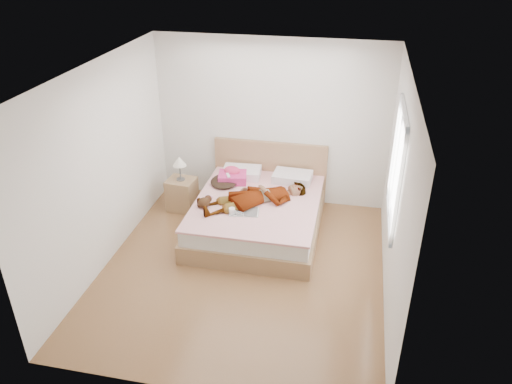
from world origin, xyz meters
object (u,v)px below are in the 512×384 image
Objects in this scene: phone at (228,175)px; magazine at (244,212)px; plush_toy at (205,202)px; nightstand at (182,192)px; towel at (232,176)px; coffee_mug at (232,211)px; woman at (255,194)px; bed at (259,212)px.

magazine is (0.41, -0.74, -0.16)m from phone.
plush_toy is 0.31× the size of nightstand.
towel is at bearing 45.27° from phone.
towel is (0.03, 0.15, -0.08)m from phone.
woman is at bearing 61.00° from coffee_mug.
phone is 0.04× the size of bed.
magazine is 0.58m from plush_toy.
nightstand is at bearing 147.22° from magazine.
towel is 1.73× the size of plush_toy.
coffee_mug is at bearing -63.05° from woman.
woman is 12.84× the size of coffee_mug.
magazine is at bearing -94.71° from phone.
nightstand reaches higher than phone.
nightstand is (-0.61, 0.71, -0.29)m from plush_toy.
nightstand is (-1.03, 0.84, -0.26)m from coffee_mug.
coffee_mug is 1.36m from nightstand.
plush_toy is at bearing -100.16° from woman.
towel is at bearing 103.89° from coffee_mug.
towel is 0.97m from magazine.
bed is 16.45× the size of coffee_mug.
woman is at bearing -18.45° from nightstand.
coffee_mug is at bearing -76.11° from towel.
nightstand reaches higher than woman.
magazine is 3.42× the size of coffee_mug.
bed is 1.33m from nightstand.
plush_toy is at bearing 163.19° from coffee_mug.
plush_toy is at bearing 175.42° from magazine.
towel is 1.10× the size of magazine.
woman reaches higher than phone.
coffee_mug reaches higher than magazine.
phone is 0.85m from nightstand.
magazine is 0.48× the size of nightstand.
phone reaches higher than magazine.
plush_toy is at bearing -149.62° from bed.
magazine is 1.57× the size of plush_toy.
woman is 0.78× the size of bed.
plush_toy is (-0.68, -0.40, 0.31)m from bed.
nightstand reaches higher than coffee_mug.
plush_toy reaches higher than magazine.
bed reaches higher than phone.
bed is at bearing -63.02° from phone.
magazine is (-0.11, -0.45, 0.24)m from bed.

